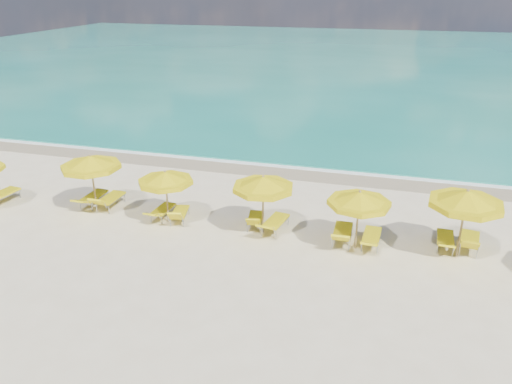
# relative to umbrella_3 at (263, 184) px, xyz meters

# --- Properties ---
(ground_plane) EXTENTS (120.00, 120.00, 0.00)m
(ground_plane) POSITION_rel_umbrella_3_xyz_m (-0.56, -0.46, -2.02)
(ground_plane) COLOR beige
(ocean) EXTENTS (120.00, 80.00, 0.30)m
(ocean) POSITION_rel_umbrella_3_xyz_m (-0.56, 47.54, -2.02)
(ocean) COLOR #157663
(ocean) RESTS_ON ground
(wet_sand_band) EXTENTS (120.00, 2.60, 0.01)m
(wet_sand_band) POSITION_rel_umbrella_3_xyz_m (-0.56, 6.94, -2.02)
(wet_sand_band) COLOR tan
(wet_sand_band) RESTS_ON ground
(foam_line) EXTENTS (120.00, 1.20, 0.03)m
(foam_line) POSITION_rel_umbrella_3_xyz_m (-0.56, 7.74, -2.02)
(foam_line) COLOR white
(foam_line) RESTS_ON ground
(whitecap_near) EXTENTS (14.00, 0.36, 0.05)m
(whitecap_near) POSITION_rel_umbrella_3_xyz_m (-6.56, 16.54, -2.02)
(whitecap_near) COLOR white
(whitecap_near) RESTS_ON ground
(whitecap_far) EXTENTS (18.00, 0.30, 0.05)m
(whitecap_far) POSITION_rel_umbrella_3_xyz_m (7.44, 23.54, -2.02)
(whitecap_far) COLOR white
(whitecap_far) RESTS_ON ground
(umbrella_1) EXTENTS (3.16, 3.16, 2.48)m
(umbrella_1) POSITION_rel_umbrella_3_xyz_m (-7.28, 0.09, 0.10)
(umbrella_1) COLOR #A18450
(umbrella_1) RESTS_ON ground
(umbrella_2) EXTENTS (2.57, 2.57, 2.20)m
(umbrella_2) POSITION_rel_umbrella_3_xyz_m (-3.89, -0.12, -0.14)
(umbrella_2) COLOR #A18450
(umbrella_2) RESTS_ON ground
(umbrella_3) EXTENTS (2.81, 2.81, 2.37)m
(umbrella_3) POSITION_rel_umbrella_3_xyz_m (0.00, 0.00, 0.00)
(umbrella_3) COLOR #A18450
(umbrella_3) RESTS_ON ground
(umbrella_4) EXTENTS (2.58, 2.58, 2.28)m
(umbrella_4) POSITION_rel_umbrella_3_xyz_m (3.54, -0.30, -0.08)
(umbrella_4) COLOR #A18450
(umbrella_4) RESTS_ON ground
(umbrella_5) EXTENTS (3.12, 3.12, 2.56)m
(umbrella_5) POSITION_rel_umbrella_3_xyz_m (7.03, 0.09, 0.16)
(umbrella_5) COLOR #A18450
(umbrella_5) RESTS_ON ground
(lounger_0_right) EXTENTS (0.88, 2.08, 0.87)m
(lounger_0_right) POSITION_rel_umbrella_3_xyz_m (-11.64, -0.38, -1.77)
(lounger_0_right) COLOR #A5A8AD
(lounger_0_right) RESTS_ON ground
(lounger_1_left) EXTENTS (0.66, 1.94, 0.70)m
(lounger_1_left) POSITION_rel_umbrella_3_xyz_m (-7.71, 0.54, -1.79)
(lounger_1_left) COLOR #A5A8AD
(lounger_1_left) RESTS_ON ground
(lounger_1_right) EXTENTS (0.69, 1.95, 0.88)m
(lounger_1_right) POSITION_rel_umbrella_3_xyz_m (-6.86, 0.49, -1.78)
(lounger_1_right) COLOR #A5A8AD
(lounger_1_right) RESTS_ON ground
(lounger_2_left) EXTENTS (0.68, 1.78, 0.65)m
(lounger_2_left) POSITION_rel_umbrella_3_xyz_m (-4.28, 0.17, -1.81)
(lounger_2_left) COLOR #A5A8AD
(lounger_2_left) RESTS_ON ground
(lounger_2_right) EXTENTS (0.90, 1.75, 0.83)m
(lounger_2_right) POSITION_rel_umbrella_3_xyz_m (-3.48, 0.05, -1.80)
(lounger_2_right) COLOR #A5A8AD
(lounger_2_right) RESTS_ON ground
(lounger_3_left) EXTENTS (0.82, 1.69, 0.80)m
(lounger_3_left) POSITION_rel_umbrella_3_xyz_m (-0.42, 0.39, -1.81)
(lounger_3_left) COLOR #A5A8AD
(lounger_3_left) RESTS_ON ground
(lounger_3_right) EXTENTS (0.95, 2.04, 0.77)m
(lounger_3_right) POSITION_rel_umbrella_3_xyz_m (0.42, 0.23, -1.78)
(lounger_3_right) COLOR #A5A8AD
(lounger_3_right) RESTS_ON ground
(lounger_4_left) EXTENTS (0.71, 2.01, 0.89)m
(lounger_4_left) POSITION_rel_umbrella_3_xyz_m (3.03, 0.03, -1.77)
(lounger_4_left) COLOR #A5A8AD
(lounger_4_left) RESTS_ON ground
(lounger_4_right) EXTENTS (0.71, 1.94, 0.69)m
(lounger_4_right) POSITION_rel_umbrella_3_xyz_m (4.08, 0.05, -1.79)
(lounger_4_right) COLOR #A5A8AD
(lounger_4_right) RESTS_ON ground
(lounger_5_left) EXTENTS (0.68, 1.86, 0.69)m
(lounger_5_left) POSITION_rel_umbrella_3_xyz_m (6.66, 0.58, -1.80)
(lounger_5_left) COLOR #A5A8AD
(lounger_5_left) RESTS_ON ground
(lounger_5_right) EXTENTS (0.90, 1.93, 0.89)m
(lounger_5_right) POSITION_rel_umbrella_3_xyz_m (7.49, 0.65, -1.78)
(lounger_5_right) COLOR #A5A8AD
(lounger_5_right) RESTS_ON ground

